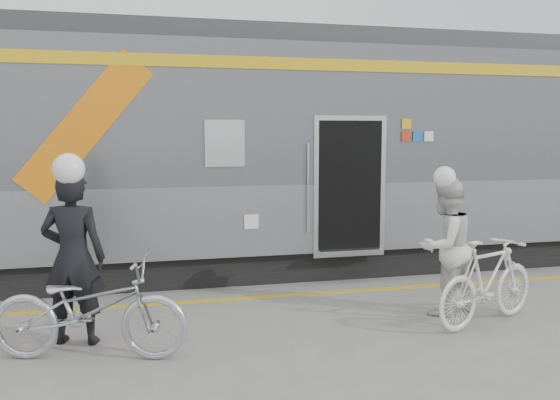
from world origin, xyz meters
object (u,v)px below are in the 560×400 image
object	(u,v)px
man	(73,258)
woman	(445,247)
bicycle_right	(487,281)
bicycle_left	(90,309)

from	to	relation	value
man	woman	distance (m)	4.68
woman	bicycle_right	size ratio (longest dim) A/B	0.99
woman	bicycle_right	bearing A→B (deg)	97.13
bicycle_left	bicycle_right	size ratio (longest dim) A/B	1.15
bicycle_left	bicycle_right	xyz separation A→B (m)	(4.78, 0.03, -0.00)
man	bicycle_right	distance (m)	5.03
bicycle_left	man	bearing A→B (deg)	34.08
bicycle_left	woman	bearing A→B (deg)	-68.52
man	bicycle_right	xyz separation A→B (m)	(4.98, -0.52, -0.45)
bicycle_left	woman	size ratio (longest dim) A/B	1.16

